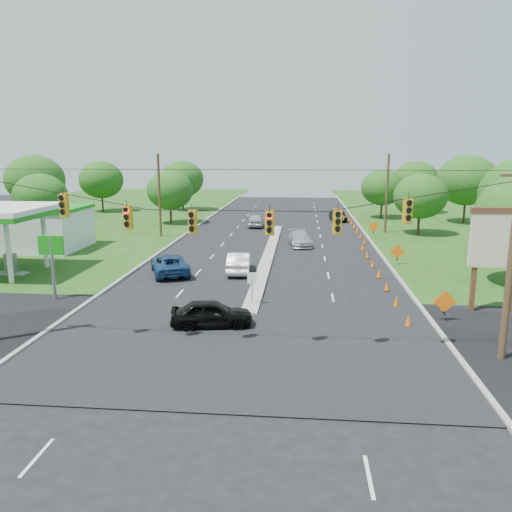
# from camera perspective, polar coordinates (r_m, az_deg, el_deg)

# --- Properties ---
(ground) EXTENTS (160.00, 160.00, 0.00)m
(ground) POSITION_cam_1_polar(r_m,az_deg,el_deg) (24.91, -1.87, -9.77)
(ground) COLOR black
(ground) RESTS_ON ground
(cross_street) EXTENTS (160.00, 14.00, 0.02)m
(cross_street) POSITION_cam_1_polar(r_m,az_deg,el_deg) (24.91, -1.87, -9.77)
(cross_street) COLOR black
(cross_street) RESTS_ON ground
(curb_left) EXTENTS (0.25, 110.00, 0.16)m
(curb_left) POSITION_cam_1_polar(r_m,az_deg,el_deg) (55.32, -8.41, 2.15)
(curb_left) COLOR gray
(curb_left) RESTS_ON ground
(curb_right) EXTENTS (0.25, 110.00, 0.16)m
(curb_right) POSITION_cam_1_polar(r_m,az_deg,el_deg) (54.24, 12.82, 1.79)
(curb_right) COLOR gray
(curb_right) RESTS_ON ground
(median) EXTENTS (1.00, 34.00, 0.18)m
(median) POSITION_cam_1_polar(r_m,az_deg,el_deg) (45.02, 1.45, 0.07)
(median) COLOR gray
(median) RESTS_ON ground
(median_sign) EXTENTS (0.55, 0.06, 2.05)m
(median_sign) POSITION_cam_1_polar(r_m,az_deg,el_deg) (30.13, -0.47, -3.00)
(median_sign) COLOR gray
(median_sign) RESTS_ON ground
(signal_span) EXTENTS (25.60, 0.32, 9.00)m
(signal_span) POSITION_cam_1_polar(r_m,az_deg,el_deg) (22.57, -2.40, 1.10)
(signal_span) COLOR #422D1C
(signal_span) RESTS_ON ground
(utility_pole_far_left) EXTENTS (0.28, 0.28, 9.00)m
(utility_pole_far_left) POSITION_cam_1_polar(r_m,az_deg,el_deg) (55.38, -10.98, 6.77)
(utility_pole_far_left) COLOR #422D1C
(utility_pole_far_left) RESTS_ON ground
(utility_pole_far_right) EXTENTS (0.28, 0.28, 9.00)m
(utility_pole_far_right) POSITION_cam_1_polar(r_m,az_deg,el_deg) (58.95, 14.73, 6.89)
(utility_pole_far_right) COLOR #422D1C
(utility_pole_far_right) RESTS_ON ground
(gas_station) EXTENTS (18.40, 19.70, 5.20)m
(gas_station) POSITION_cam_1_polar(r_m,az_deg,el_deg) (51.17, -26.09, 3.21)
(gas_station) COLOR white
(gas_station) RESTS_ON ground
(pylon_sign) EXTENTS (5.90, 2.30, 6.12)m
(pylon_sign) POSITION_cam_1_polar(r_m,az_deg,el_deg) (31.74, 26.23, 1.23)
(pylon_sign) COLOR #59331E
(pylon_sign) RESTS_ON ground
(cone_0) EXTENTS (0.32, 0.32, 0.70)m
(cone_0) POSITION_cam_1_polar(r_m,az_deg,el_deg) (28.03, 17.00, -7.05)
(cone_0) COLOR #FF6502
(cone_0) RESTS_ON ground
(cone_1) EXTENTS (0.32, 0.32, 0.70)m
(cone_1) POSITION_cam_1_polar(r_m,az_deg,el_deg) (31.30, 15.73, -5.00)
(cone_1) COLOR #FF6502
(cone_1) RESTS_ON ground
(cone_2) EXTENTS (0.32, 0.32, 0.70)m
(cone_2) POSITION_cam_1_polar(r_m,az_deg,el_deg) (34.62, 14.72, -3.33)
(cone_2) COLOR #FF6502
(cone_2) RESTS_ON ground
(cone_3) EXTENTS (0.32, 0.32, 0.70)m
(cone_3) POSITION_cam_1_polar(r_m,az_deg,el_deg) (37.97, 13.88, -1.96)
(cone_3) COLOR #FF6502
(cone_3) RESTS_ON ground
(cone_4) EXTENTS (0.32, 0.32, 0.70)m
(cone_4) POSITION_cam_1_polar(r_m,az_deg,el_deg) (41.34, 13.18, -0.81)
(cone_4) COLOR #FF6502
(cone_4) RESTS_ON ground
(cone_5) EXTENTS (0.32, 0.32, 0.70)m
(cone_5) POSITION_cam_1_polar(r_m,az_deg,el_deg) (44.74, 12.59, 0.16)
(cone_5) COLOR #FF6502
(cone_5) RESTS_ON ground
(cone_6) EXTENTS (0.32, 0.32, 0.70)m
(cone_6) POSITION_cam_1_polar(r_m,az_deg,el_deg) (48.14, 12.08, 1.00)
(cone_6) COLOR #FF6502
(cone_6) RESTS_ON ground
(cone_7) EXTENTS (0.32, 0.32, 0.70)m
(cone_7) POSITION_cam_1_polar(r_m,az_deg,el_deg) (51.64, 12.30, 1.71)
(cone_7) COLOR #FF6502
(cone_7) RESTS_ON ground
(cone_8) EXTENTS (0.32, 0.32, 0.70)m
(cone_8) POSITION_cam_1_polar(r_m,az_deg,el_deg) (55.06, 11.87, 2.35)
(cone_8) COLOR #FF6502
(cone_8) RESTS_ON ground
(cone_9) EXTENTS (0.32, 0.32, 0.70)m
(cone_9) POSITION_cam_1_polar(r_m,az_deg,el_deg) (58.50, 11.49, 2.91)
(cone_9) COLOR #FF6502
(cone_9) RESTS_ON ground
(cone_10) EXTENTS (0.32, 0.32, 0.70)m
(cone_10) POSITION_cam_1_polar(r_m,az_deg,el_deg) (61.94, 11.16, 3.41)
(cone_10) COLOR #FF6502
(cone_10) RESTS_ON ground
(cone_11) EXTENTS (0.32, 0.32, 0.70)m
(cone_11) POSITION_cam_1_polar(r_m,az_deg,el_deg) (65.39, 10.86, 3.86)
(cone_11) COLOR #FF6502
(cone_11) RESTS_ON ground
(cone_12) EXTENTS (0.32, 0.32, 0.70)m
(cone_12) POSITION_cam_1_polar(r_m,az_deg,el_deg) (68.84, 10.58, 4.26)
(cone_12) COLOR #FF6502
(cone_12) RESTS_ON ground
(cone_13) EXTENTS (0.32, 0.32, 0.70)m
(cone_13) POSITION_cam_1_polar(r_m,az_deg,el_deg) (72.30, 10.34, 4.62)
(cone_13) COLOR #FF6502
(cone_13) RESTS_ON ground
(work_sign_0) EXTENTS (1.27, 0.58, 1.37)m
(work_sign_0) POSITION_cam_1_polar(r_m,az_deg,el_deg) (29.24, 20.76, -5.00)
(work_sign_0) COLOR black
(work_sign_0) RESTS_ON ground
(work_sign_1) EXTENTS (1.27, 0.58, 1.37)m
(work_sign_1) POSITION_cam_1_polar(r_m,az_deg,el_deg) (42.50, 15.86, 0.41)
(work_sign_1) COLOR black
(work_sign_1) RESTS_ON ground
(work_sign_2) EXTENTS (1.27, 0.58, 1.37)m
(work_sign_2) POSITION_cam_1_polar(r_m,az_deg,el_deg) (56.12, 13.32, 3.23)
(work_sign_2) COLOR black
(work_sign_2) RESTS_ON ground
(tree_2) EXTENTS (5.88, 5.88, 6.86)m
(tree_2) POSITION_cam_1_polar(r_m,az_deg,el_deg) (60.56, -23.41, 6.28)
(tree_2) COLOR black
(tree_2) RESTS_ON ground
(tree_3) EXTENTS (7.56, 7.56, 8.82)m
(tree_3) POSITION_cam_1_polar(r_m,az_deg,el_deg) (72.11, -23.93, 7.96)
(tree_3) COLOR black
(tree_3) RESTS_ON ground
(tree_4) EXTENTS (6.72, 6.72, 7.84)m
(tree_4) POSITION_cam_1_polar(r_m,az_deg,el_deg) (81.22, -17.28, 8.32)
(tree_4) COLOR black
(tree_4) RESTS_ON ground
(tree_5) EXTENTS (5.88, 5.88, 6.86)m
(tree_5) POSITION_cam_1_polar(r_m,az_deg,el_deg) (65.40, -9.81, 7.41)
(tree_5) COLOR black
(tree_5) RESTS_ON ground
(tree_6) EXTENTS (6.72, 6.72, 7.84)m
(tree_6) POSITION_cam_1_polar(r_m,az_deg,el_deg) (80.36, -8.43, 8.69)
(tree_6) COLOR black
(tree_6) RESTS_ON ground
(tree_9) EXTENTS (5.88, 5.88, 6.86)m
(tree_9) POSITION_cam_1_polar(r_m,az_deg,el_deg) (58.66, 18.27, 6.50)
(tree_9) COLOR black
(tree_9) RESTS_ON ground
(tree_10) EXTENTS (7.56, 7.56, 8.82)m
(tree_10) POSITION_cam_1_polar(r_m,az_deg,el_deg) (70.30, 22.96, 7.97)
(tree_10) COLOR black
(tree_10) RESTS_ON ground
(tree_11) EXTENTS (6.72, 6.72, 7.84)m
(tree_11) POSITION_cam_1_polar(r_m,az_deg,el_deg) (79.94, 17.81, 8.24)
(tree_11) COLOR black
(tree_11) RESTS_ON ground
(tree_12) EXTENTS (5.88, 5.88, 6.86)m
(tree_12) POSITION_cam_1_polar(r_m,az_deg,el_deg) (72.00, 14.26, 7.61)
(tree_12) COLOR black
(tree_12) RESTS_ON ground
(black_sedan) EXTENTS (4.56, 2.44, 1.48)m
(black_sedan) POSITION_cam_1_polar(r_m,az_deg,el_deg) (26.79, -5.09, -6.57)
(black_sedan) COLOR black
(black_sedan) RESTS_ON ground
(white_sedan) EXTENTS (2.05, 4.93, 1.59)m
(white_sedan) POSITION_cam_1_polar(r_m,az_deg,el_deg) (38.56, -1.97, -0.73)
(white_sedan) COLOR silver
(white_sedan) RESTS_ON ground
(blue_pickup) EXTENTS (4.35, 6.04, 1.53)m
(blue_pickup) POSITION_cam_1_polar(r_m,az_deg,el_deg) (38.57, -9.84, -0.94)
(blue_pickup) COLOR navy
(blue_pickup) RESTS_ON ground
(silver_car_far) EXTENTS (2.65, 5.14, 1.43)m
(silver_car_far) POSITION_cam_1_polar(r_m,az_deg,el_deg) (49.75, 5.04, 1.99)
(silver_car_far) COLOR #9F9AB0
(silver_car_far) RESTS_ON ground
(silver_car_oncoming) EXTENTS (2.18, 4.84, 1.61)m
(silver_car_oncoming) POSITION_cam_1_polar(r_m,az_deg,el_deg) (62.30, -0.02, 4.11)
(silver_car_oncoming) COLOR #A6A7AB
(silver_car_oncoming) RESTS_ON ground
(dark_car_receding) EXTENTS (2.29, 4.37, 1.37)m
(dark_car_receding) POSITION_cam_1_polar(r_m,az_deg,el_deg) (68.11, 9.35, 4.51)
(dark_car_receding) COLOR black
(dark_car_receding) RESTS_ON ground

